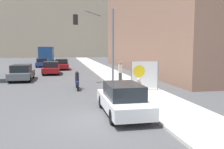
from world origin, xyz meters
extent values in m
plane|color=#4F4F51|center=(0.00, 0.00, 0.00)|extent=(160.00, 160.00, 0.00)
cube|color=beige|center=(3.86, 15.00, 0.06)|extent=(3.06, 90.00, 0.13)
cube|color=tan|center=(-2.00, 70.54, 13.80)|extent=(52.00, 12.00, 27.59)
cylinder|color=#474C56|center=(2.68, 3.21, 0.35)|extent=(0.03, 0.03, 0.44)
cylinder|color=#474C56|center=(3.05, 3.21, 0.35)|extent=(0.03, 0.03, 0.44)
cylinder|color=#474C56|center=(2.68, 3.58, 0.35)|extent=(0.03, 0.03, 0.44)
cylinder|color=#474C56|center=(3.05, 3.58, 0.35)|extent=(0.03, 0.03, 0.44)
cube|color=navy|center=(2.86, 3.39, 0.58)|extent=(0.40, 0.40, 0.02)
cube|color=navy|center=(2.86, 3.58, 0.78)|extent=(0.40, 0.02, 0.38)
cylinder|color=#334775|center=(2.86, 3.23, 0.68)|extent=(0.18, 0.42, 0.18)
cylinder|color=#334775|center=(2.86, 3.02, 0.35)|extent=(0.16, 0.16, 0.44)
cube|color=black|center=(2.86, 2.96, 0.18)|extent=(0.20, 0.28, 0.10)
cylinder|color=#9E9EA3|center=(2.86, 3.42, 0.85)|extent=(0.34, 0.34, 0.52)
sphere|color=beige|center=(2.86, 3.42, 1.22)|extent=(0.22, 0.22, 0.22)
cylinder|color=#9E9EA3|center=(2.54, 3.34, 0.93)|extent=(0.45, 0.09, 0.09)
cube|color=white|center=(2.33, 3.34, 0.98)|extent=(0.44, 0.02, 0.30)
cube|color=#AD1414|center=(2.33, 3.33, 0.98)|extent=(0.34, 0.01, 0.07)
cylinder|color=#424247|center=(3.94, 7.05, 0.54)|extent=(0.28, 0.28, 0.83)
cylinder|color=#236642|center=(3.94, 7.05, 1.28)|extent=(0.34, 0.34, 0.66)
sphere|color=#936B4C|center=(3.94, 7.05, 1.72)|extent=(0.22, 0.22, 0.22)
cylinder|color=#424247|center=(3.27, 9.70, 0.56)|extent=(0.28, 0.28, 0.86)
cylinder|color=silver|center=(3.27, 9.70, 1.32)|extent=(0.34, 0.34, 0.68)
sphere|color=tan|center=(3.27, 9.70, 1.77)|extent=(0.22, 0.22, 0.22)
cylinder|color=slate|center=(3.18, 6.07, 1.13)|extent=(0.06, 0.06, 2.00)
cylinder|color=slate|center=(5.10, 6.07, 1.13)|extent=(0.06, 0.06, 2.00)
cube|color=white|center=(4.14, 6.07, 1.18)|extent=(1.92, 0.02, 1.90)
cylinder|color=yellow|center=(3.72, 6.05, 1.46)|extent=(0.83, 0.01, 0.83)
cylinder|color=slate|center=(2.58, 9.39, 3.10)|extent=(0.16, 0.16, 5.96)
cylinder|color=slate|center=(1.16, 10.20, 5.78)|extent=(1.71, 2.90, 0.11)
cube|color=black|center=(-0.26, 11.00, 5.36)|extent=(0.41, 0.41, 0.84)
sphere|color=green|center=(-0.26, 11.00, 5.08)|extent=(0.18, 0.18, 0.18)
cube|color=white|center=(1.27, 0.78, 0.55)|extent=(1.72, 4.65, 0.55)
cube|color=black|center=(1.27, 0.60, 1.14)|extent=(1.48, 2.42, 0.64)
cylinder|color=black|center=(0.53, 2.23, 0.32)|extent=(0.22, 0.64, 0.64)
cylinder|color=black|center=(2.02, 2.23, 0.32)|extent=(0.22, 0.64, 0.64)
cylinder|color=black|center=(0.53, -0.66, 0.32)|extent=(0.22, 0.64, 0.64)
cylinder|color=black|center=(2.02, -0.66, 0.32)|extent=(0.22, 0.64, 0.64)
cube|color=#565B60|center=(-5.14, 14.15, 0.55)|extent=(1.90, 4.75, 0.56)
cube|color=black|center=(-5.14, 13.96, 1.16)|extent=(1.63, 2.47, 0.65)
cylinder|color=black|center=(-5.97, 15.62, 0.32)|extent=(0.22, 0.64, 0.64)
cylinder|color=black|center=(-4.30, 15.62, 0.32)|extent=(0.22, 0.64, 0.64)
cylinder|color=black|center=(-5.97, 12.68, 0.32)|extent=(0.22, 0.64, 0.64)
cylinder|color=black|center=(-4.30, 12.68, 0.32)|extent=(0.22, 0.64, 0.64)
cube|color=maroon|center=(-2.67, 19.19, 0.54)|extent=(1.86, 4.47, 0.54)
cube|color=black|center=(-2.67, 19.02, 1.13)|extent=(1.60, 2.33, 0.64)
cylinder|color=black|center=(-3.49, 20.58, 0.32)|extent=(0.22, 0.64, 0.64)
cylinder|color=black|center=(-1.85, 20.58, 0.32)|extent=(0.22, 0.64, 0.64)
cylinder|color=black|center=(-3.49, 17.81, 0.32)|extent=(0.22, 0.64, 0.64)
cylinder|color=black|center=(-1.85, 17.81, 0.32)|extent=(0.22, 0.64, 0.64)
cube|color=maroon|center=(-1.48, 24.91, 0.55)|extent=(1.85, 4.43, 0.55)
cube|color=black|center=(-1.48, 24.73, 1.14)|extent=(1.59, 2.30, 0.65)
cylinder|color=black|center=(-2.30, 26.28, 0.32)|extent=(0.22, 0.64, 0.64)
cylinder|color=black|center=(-0.67, 26.28, 0.32)|extent=(0.22, 0.64, 0.64)
cylinder|color=black|center=(-2.30, 23.53, 0.32)|extent=(0.22, 0.64, 0.64)
cylinder|color=black|center=(-0.67, 23.53, 0.32)|extent=(0.22, 0.64, 0.64)
cube|color=navy|center=(-4.41, 30.07, 0.52)|extent=(1.88, 4.14, 0.49)
cube|color=black|center=(-4.41, 29.90, 1.06)|extent=(1.62, 2.15, 0.60)
cylinder|color=black|center=(-5.24, 31.35, 0.32)|extent=(0.22, 0.64, 0.64)
cylinder|color=black|center=(-3.58, 31.35, 0.32)|extent=(0.22, 0.64, 0.64)
cylinder|color=black|center=(-5.24, 28.79, 0.32)|extent=(0.22, 0.64, 0.64)
cylinder|color=black|center=(-3.58, 28.79, 0.32)|extent=(0.22, 0.64, 0.64)
cube|color=navy|center=(-4.55, 44.05, 1.79)|extent=(2.59, 10.69, 2.69)
cube|color=black|center=(-4.55, 44.05, 1.94)|extent=(2.61, 10.15, 0.88)
cylinder|color=black|center=(-5.70, 47.36, 0.52)|extent=(0.30, 1.04, 1.04)
cylinder|color=black|center=(-3.40, 47.36, 0.52)|extent=(0.30, 1.04, 1.04)
cylinder|color=black|center=(-5.70, 40.74, 0.52)|extent=(0.30, 1.04, 1.04)
cylinder|color=black|center=(-3.40, 40.74, 0.52)|extent=(0.30, 1.04, 1.04)
cube|color=navy|center=(-0.37, 8.15, 0.48)|extent=(0.24, 0.92, 0.32)
cylinder|color=black|center=(-0.37, 8.10, 0.88)|extent=(0.28, 0.28, 0.63)
sphere|color=black|center=(-0.37, 8.10, 1.21)|extent=(0.24, 0.24, 0.24)
cylinder|color=black|center=(-0.37, 8.91, 0.30)|extent=(0.10, 0.60, 0.60)
cylinder|color=black|center=(-0.37, 7.39, 0.30)|extent=(0.10, 0.60, 0.60)
camera|label=1|loc=(-1.43, -10.21, 3.12)|focal=40.00mm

